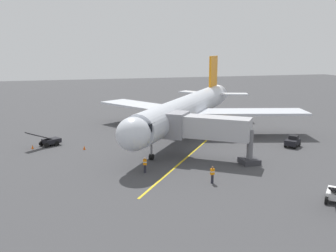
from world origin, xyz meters
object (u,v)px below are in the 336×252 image
(safety_cone_nose_left, at_px, (84,148))
(tug_starboard_side, at_px, (293,142))
(belt_loader_near_nose, at_px, (336,194))
(ground_crew_wing_walker, at_px, (145,165))
(safety_cone_nose_right, at_px, (33,147))
(belt_loader_rear_apron, at_px, (49,141))
(ground_crew_marshaller, at_px, (212,174))
(baggage_cart_portside, at_px, (162,115))
(airplane, at_px, (188,109))
(jet_bridge, at_px, (202,128))

(safety_cone_nose_left, bearing_deg, tug_starboard_side, 167.04)
(belt_loader_near_nose, bearing_deg, safety_cone_nose_left, -50.03)
(ground_crew_wing_walker, distance_m, belt_loader_near_nose, 18.42)
(safety_cone_nose_left, bearing_deg, safety_cone_nose_right, -19.20)
(belt_loader_rear_apron, xyz_separation_m, safety_cone_nose_right, (2.12, 1.11, -0.44))
(ground_crew_marshaller, height_order, belt_loader_rear_apron, belt_loader_rear_apron)
(baggage_cart_portside, distance_m, belt_loader_rear_apron, 25.25)
(airplane, xyz_separation_m, baggage_cart_portside, (0.01, -14.72, -3.35))
(jet_bridge, bearing_deg, airplane, -101.22)
(baggage_cart_portside, relative_size, safety_cone_nose_right, 5.36)
(airplane, distance_m, tug_starboard_side, 15.64)
(belt_loader_near_nose, distance_m, tug_starboard_side, 18.57)
(baggage_cart_portside, height_order, belt_loader_rear_apron, belt_loader_rear_apron)
(jet_bridge, xyz_separation_m, baggage_cart_portside, (-2.42, -26.97, -3.11))
(ground_crew_wing_walker, height_order, baggage_cart_portside, ground_crew_wing_walker)
(baggage_cart_portside, bearing_deg, ground_crew_marshaller, 82.88)
(airplane, height_order, tug_starboard_side, airplane)
(tug_starboard_side, height_order, safety_cone_nose_right, tug_starboard_side)
(tug_starboard_side, bearing_deg, ground_crew_marshaller, 32.57)
(ground_crew_marshaller, height_order, baggage_cart_portside, ground_crew_marshaller)
(safety_cone_nose_right, bearing_deg, jet_bridge, 152.30)
(jet_bridge, xyz_separation_m, belt_loader_rear_apron, (17.44, -11.38, -3.05))
(jet_bridge, height_order, ground_crew_wing_walker, jet_bridge)
(safety_cone_nose_left, bearing_deg, baggage_cart_portside, -129.29)
(belt_loader_near_nose, bearing_deg, belt_loader_rear_apron, -48.15)
(jet_bridge, distance_m, ground_crew_marshaller, 8.82)
(belt_loader_rear_apron, bearing_deg, safety_cone_nose_left, 142.28)
(ground_crew_wing_walker, height_order, belt_loader_near_nose, belt_loader_near_nose)
(ground_crew_marshaller, bearing_deg, belt_loader_near_nose, 139.55)
(ground_crew_marshaller, distance_m, safety_cone_nose_right, 25.44)
(baggage_cart_portside, relative_size, safety_cone_nose_left, 5.36)
(airplane, distance_m, belt_loader_near_nose, 27.98)
(baggage_cart_portside, relative_size, belt_loader_rear_apron, 0.65)
(belt_loader_near_nose, bearing_deg, airplane, -81.78)
(baggage_cart_portside, bearing_deg, tug_starboard_side, 114.08)
(belt_loader_rear_apron, bearing_deg, jet_bridge, 146.88)
(ground_crew_wing_walker, height_order, belt_loader_rear_apron, belt_loader_rear_apron)
(airplane, bearing_deg, safety_cone_nose_right, 5.17)
(ground_crew_wing_walker, distance_m, baggage_cart_portside, 31.83)
(ground_crew_wing_walker, bearing_deg, jet_bridge, -156.77)
(airplane, height_order, jet_bridge, airplane)
(ground_crew_wing_walker, relative_size, belt_loader_near_nose, 0.41)
(ground_crew_marshaller, relative_size, safety_cone_nose_right, 3.11)
(belt_loader_near_nose, bearing_deg, ground_crew_wing_walker, -40.64)
(belt_loader_rear_apron, height_order, safety_cone_nose_left, belt_loader_rear_apron)
(safety_cone_nose_right, bearing_deg, safety_cone_nose_left, 160.80)
(airplane, relative_size, ground_crew_wing_walker, 20.29)
(ground_crew_wing_walker, xyz_separation_m, baggage_cart_portside, (-9.99, -30.22, -0.23))
(ground_crew_marshaller, bearing_deg, belt_loader_rear_apron, -51.55)
(airplane, height_order, ground_crew_wing_walker, airplane)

